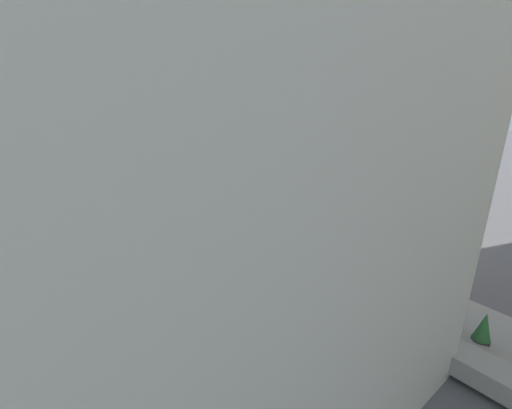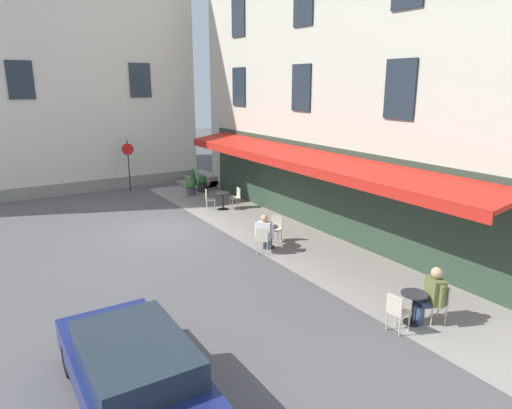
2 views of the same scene
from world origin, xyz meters
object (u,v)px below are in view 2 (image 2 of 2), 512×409
at_px(cafe_table_near_entrance, 223,198).
at_px(cafe_chair_cream_back_row, 276,227).
at_px(cafe_table_mid_terrace, 413,304).
at_px(seated_patron_in_olive, 432,294).
at_px(no_parking_sign, 128,156).
at_px(cafe_chair_cream_corner_left, 208,198).
at_px(potted_plant_entrance_left, 193,178).
at_px(cafe_table_streetside, 269,234).
at_px(cafe_chair_cream_facing_street, 263,238).
at_px(cafe_chair_cream_kerbside, 440,300).
at_px(potted_plant_under_sign, 202,184).
at_px(seated_companion_in_white, 265,232).
at_px(parked_car_navy, 134,369).
at_px(cafe_chair_cream_near_door, 237,196).
at_px(cafe_chair_cream_corner_right, 397,310).
at_px(potted_plant_entrance_right, 191,187).

relative_size(cafe_table_near_entrance, cafe_chair_cream_back_row, 0.82).
height_order(cafe_table_mid_terrace, seated_patron_in_olive, seated_patron_in_olive).
bearing_deg(no_parking_sign, seated_patron_in_olive, -173.64).
bearing_deg(cafe_chair_cream_corner_left, potted_plant_entrance_left, -15.83).
height_order(cafe_table_streetside, potted_plant_entrance_left, potted_plant_entrance_left).
xyz_separation_m(cafe_table_streetside, cafe_chair_cream_facing_street, (-0.39, 0.49, 0.06)).
relative_size(cafe_chair_cream_facing_street, cafe_chair_cream_back_row, 1.00).
bearing_deg(cafe_chair_cream_kerbside, seated_patron_in_olive, 64.70).
relative_size(no_parking_sign, potted_plant_under_sign, 3.19).
xyz_separation_m(cafe_chair_cream_back_row, potted_plant_entrance_left, (9.30, -1.06, -0.01)).
bearing_deg(cafe_chair_cream_back_row, potted_plant_entrance_left, -6.48).
relative_size(seated_companion_in_white, parked_car_navy, 0.30).
xyz_separation_m(cafe_chair_cream_back_row, seated_companion_in_white, (-0.61, 0.85, 0.14)).
distance_m(cafe_chair_cream_kerbside, seated_patron_in_olive, 0.28).
distance_m(cafe_chair_cream_corner_left, parked_car_navy, 12.47).
bearing_deg(cafe_chair_cream_near_door, cafe_table_mid_terrace, 172.07).
bearing_deg(cafe_chair_cream_facing_street, parked_car_navy, 130.49).
xyz_separation_m(seated_patron_in_olive, seated_companion_in_white, (5.85, 0.74, -0.03)).
bearing_deg(potted_plant_under_sign, cafe_table_near_entrance, 168.99).
height_order(seated_patron_in_olive, parked_car_navy, seated_patron_in_olive).
relative_size(cafe_table_near_entrance, parked_car_navy, 0.17).
height_order(seated_companion_in_white, parked_car_navy, parked_car_navy).
height_order(cafe_chair_cream_corner_right, potted_plant_entrance_left, potted_plant_entrance_left).
relative_size(cafe_table_near_entrance, cafe_table_streetside, 1.00).
distance_m(cafe_chair_cream_back_row, potted_plant_under_sign, 8.36).
xyz_separation_m(cafe_chair_cream_kerbside, cafe_chair_cream_facing_street, (5.81, 1.11, 0.00)).
relative_size(cafe_chair_cream_corner_left, cafe_table_streetside, 1.21).
distance_m(cafe_table_mid_terrace, cafe_chair_cream_kerbside, 0.63).
bearing_deg(potted_plant_entrance_left, cafe_table_near_entrance, 171.97).
distance_m(cafe_table_mid_terrace, potted_plant_entrance_left, 15.66).
xyz_separation_m(potted_plant_entrance_left, potted_plant_under_sign, (-1.01, -0.05, -0.14)).
height_order(cafe_chair_cream_near_door, no_parking_sign, no_parking_sign).
bearing_deg(cafe_chair_cream_facing_street, cafe_table_near_entrance, -14.65).
xyz_separation_m(cafe_chair_cream_corner_left, seated_companion_in_white, (-5.55, 0.67, 0.14)).
relative_size(cafe_chair_cream_corner_left, parked_car_navy, 0.21).
xyz_separation_m(cafe_chair_cream_corner_left, cafe_chair_cream_near_door, (-0.34, -1.21, 0.00)).
xyz_separation_m(cafe_chair_cream_facing_street, no_parking_sign, (11.10, 0.97, 1.25)).
bearing_deg(cafe_table_mid_terrace, cafe_chair_cream_facing_street, 5.51).
bearing_deg(seated_companion_in_white, cafe_chair_cream_corner_right, 177.38).
bearing_deg(cafe_chair_cream_kerbside, cafe_chair_cream_corner_right, 80.20).
bearing_deg(cafe_chair_cream_corner_left, potted_plant_under_sign, -20.99).
relative_size(cafe_chair_cream_back_row, potted_plant_entrance_right, 1.13).
bearing_deg(potted_plant_under_sign, potted_plant_entrance_right, 117.42).
bearing_deg(cafe_chair_cream_near_door, potted_plant_under_sign, -1.14).
bearing_deg(seated_patron_in_olive, cafe_chair_cream_corner_right, 83.50).
height_order(cafe_table_streetside, potted_plant_entrance_right, potted_plant_entrance_right).
bearing_deg(cafe_table_near_entrance, cafe_chair_cream_back_row, 175.05).
height_order(cafe_table_near_entrance, seated_companion_in_white, seated_companion_in_white).
distance_m(cafe_chair_cream_facing_street, no_parking_sign, 11.21).
relative_size(cafe_chair_cream_corner_right, potted_plant_entrance_right, 1.13).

